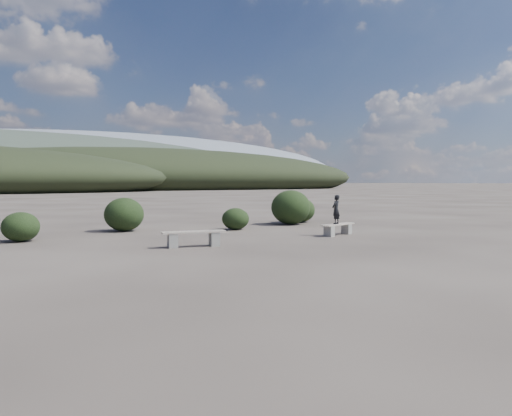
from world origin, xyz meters
TOP-DOWN VIEW (x-y plane):
  - ground at (0.00, 0.00)m, footprint 1200.00×1200.00m
  - bench_left at (-1.70, 4.03)m, footprint 1.87×0.73m
  - bench_right at (3.92, 4.32)m, footprint 1.65×0.77m
  - seated_person at (3.79, 4.28)m, footprint 0.44×0.37m
  - shrub_a at (-5.84, 7.98)m, footprint 1.14×1.14m
  - shrub_b at (-2.10, 9.61)m, footprint 1.49×1.49m
  - shrub_c at (1.81, 7.96)m, footprint 1.07×1.07m
  - shrub_d at (5.06, 8.84)m, footprint 1.73×1.73m
  - shrub_e at (6.09, 9.57)m, footprint 1.37×1.37m

SIDE VIEW (x-z plane):
  - ground at x=0.00m, z-range 0.00..0.00m
  - bench_right at x=3.92m, z-range 0.04..0.45m
  - bench_left at x=-1.70m, z-range 0.05..0.51m
  - shrub_c at x=1.81m, z-range 0.00..0.85m
  - shrub_a at x=-5.84m, z-range 0.00..0.93m
  - shrub_e at x=6.09m, z-range 0.00..1.14m
  - shrub_b at x=-2.10m, z-range 0.00..1.27m
  - shrub_d at x=5.06m, z-range 0.00..1.51m
  - seated_person at x=3.79m, z-range 0.41..1.42m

